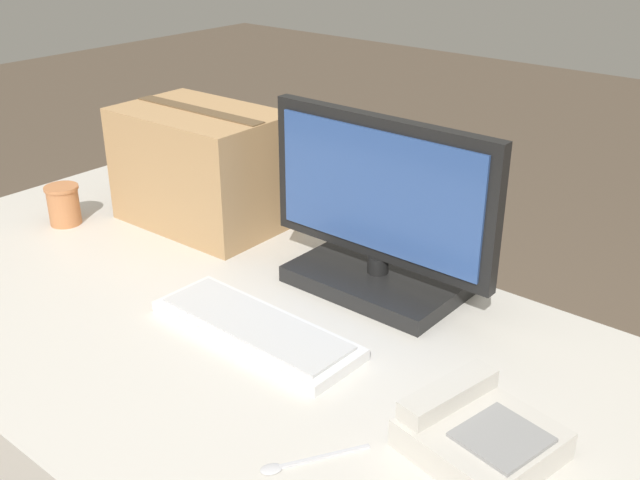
{
  "coord_description": "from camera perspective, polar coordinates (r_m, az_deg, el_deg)",
  "views": [
    {
      "loc": [
        0.96,
        -0.83,
        1.48
      ],
      "look_at": [
        0.14,
        0.15,
        0.89
      ],
      "focal_mm": 42.0,
      "sensor_mm": 36.0,
      "label": 1
    }
  ],
  "objects": [
    {
      "name": "office_desk",
      "position": [
        1.69,
        -7.27,
        -16.54
      ],
      "size": [
        1.8,
        0.9,
        0.74
      ],
      "color": "beige",
      "rests_on": "ground_plane"
    },
    {
      "name": "monitor",
      "position": [
        1.5,
        4.52,
        1.32
      ],
      "size": [
        0.52,
        0.22,
        0.36
      ],
      "color": "black",
      "rests_on": "office_desk"
    },
    {
      "name": "keyboard",
      "position": [
        1.4,
        -4.92,
        -6.69
      ],
      "size": [
        0.43,
        0.15,
        0.03
      ],
      "rotation": [
        0.0,
        0.0,
        -0.02
      ],
      "color": "silver",
      "rests_on": "office_desk"
    },
    {
      "name": "desk_phone",
      "position": [
        1.15,
        11.9,
        -14.23
      ],
      "size": [
        0.23,
        0.22,
        0.08
      ],
      "rotation": [
        0.0,
        0.0,
        -0.19
      ],
      "color": "beige",
      "rests_on": "office_desk"
    },
    {
      "name": "paper_cup_left",
      "position": [
        1.94,
        -18.95,
        2.55
      ],
      "size": [
        0.08,
        0.08,
        0.1
      ],
      "color": "#BC7547",
      "rests_on": "office_desk"
    },
    {
      "name": "spoon",
      "position": [
        1.12,
        -1.58,
        -16.58
      ],
      "size": [
        0.1,
        0.15,
        0.0
      ],
      "rotation": [
        0.0,
        0.0,
        4.17
      ],
      "color": "silver",
      "rests_on": "office_desk"
    },
    {
      "name": "cardboard_box",
      "position": [
        1.84,
        -8.97,
        5.49
      ],
      "size": [
        0.4,
        0.27,
        0.28
      ],
      "rotation": [
        0.0,
        0.0,
        0.03
      ],
      "color": "tan",
      "rests_on": "office_desk"
    }
  ]
}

